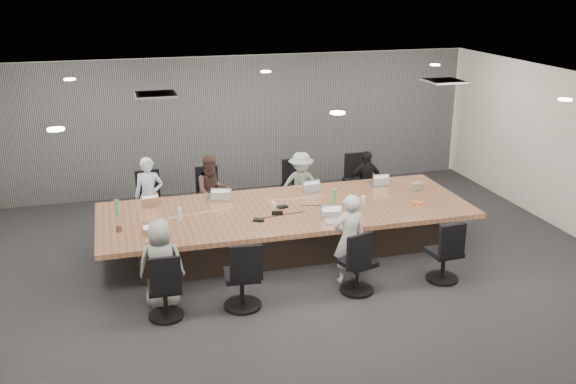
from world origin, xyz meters
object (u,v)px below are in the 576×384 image
object	(u,v)px
person_0	(149,196)
bottle_clear	(180,214)
chair_1	(210,201)
chair_0	(149,206)
person_2	(301,186)
chair_6	(357,267)
laptop_3	(377,183)
person_1	(212,192)
laptop_0	(151,203)
conference_table	(286,227)
person_3	(365,182)
laptop_2	(310,189)
laptop_6	(337,221)
snack_packet	(417,203)
stapler	(277,213)
person_6	(349,239)
laptop_1	(217,197)
bottle_green_left	(117,208)
mug_brown	(119,229)
chair_5	(242,280)
laptop_4	(157,240)
chair_2	(296,192)
bottle_green_right	(334,197)
chair_7	(444,257)
chair_3	(358,185)
canvas_bag	(416,186)

from	to	relation	value
person_0	bottle_clear	distance (m)	1.51
chair_1	chair_0	bearing A→B (deg)	2.72
person_2	chair_6	bearing A→B (deg)	-82.38
laptop_3	person_1	bearing A→B (deg)	-7.41
laptop_0	bottle_clear	xyz separation A→B (m)	(0.37, -0.90, 0.10)
conference_table	person_3	bearing A→B (deg)	34.87
laptop_2	laptop_6	bearing A→B (deg)	79.46
snack_packet	stapler	bearing A→B (deg)	176.41
conference_table	person_6	xyz separation A→B (m)	(0.58, -1.35, 0.28)
laptop_1	laptop_2	size ratio (longest dim) A/B	1.06
bottle_green_left	mug_brown	xyz separation A→B (m)	(0.00, -0.68, -0.09)
chair_5	laptop_1	distance (m)	2.53
chair_1	person_0	xyz separation A→B (m)	(-1.11, -0.35, 0.31)
person_3	laptop_6	bearing A→B (deg)	-123.47
chair_1	chair_6	size ratio (longest dim) A/B	1.00
laptop_3	laptop_4	distance (m)	4.38
chair_2	bottle_green_right	xyz separation A→B (m)	(0.14, -1.74, 0.47)
chair_7	laptop_4	distance (m)	4.20
person_6	snack_packet	world-z (taller)	person_6
snack_packet	laptop_6	bearing A→B (deg)	-165.92
chair_0	bottle_clear	xyz separation A→B (m)	(0.37, -1.80, 0.45)
chair_6	laptop_1	size ratio (longest dim) A/B	2.22
person_3	chair_5	bearing A→B (deg)	-136.07
person_2	chair_5	bearing A→B (deg)	-110.86
conference_table	chair_5	size ratio (longest dim) A/B	7.42
person_6	bottle_clear	xyz separation A→B (m)	(-2.31, 1.25, 0.17)
laptop_0	laptop_3	world-z (taller)	same
chair_1	mug_brown	size ratio (longest dim) A/B	7.83
chair_3	bottle_green_right	world-z (taller)	bottle_green_right
chair_3	person_3	distance (m)	0.39
chair_1	chair_2	bearing A→B (deg)	-177.28
person_1	laptop_4	world-z (taller)	person_1
laptop_1	mug_brown	distance (m)	1.99
chair_2	snack_packet	xyz separation A→B (m)	(1.48, -2.11, 0.36)
person_1	person_3	world-z (taller)	person_1
chair_7	person_6	xyz separation A→B (m)	(-1.37, 0.35, 0.31)
chair_1	person_2	xyz separation A→B (m)	(1.65, -0.35, 0.25)
snack_packet	person_3	bearing A→B (deg)	96.39
laptop_0	person_3	distance (m)	4.08
chair_7	laptop_6	distance (m)	1.68
bottle_clear	snack_packet	xyz separation A→B (m)	(3.87, -0.31, -0.09)
chair_3	person_1	distance (m)	2.96
person_6	person_1	bearing A→B (deg)	-60.15
chair_6	laptop_6	world-z (taller)	chair_6
conference_table	laptop_4	bearing A→B (deg)	-159.46
chair_0	chair_5	xyz separation A→B (m)	(1.00, -3.40, 0.01)
person_6	chair_6	bearing A→B (deg)	89.60
chair_1	canvas_bag	size ratio (longest dim) A/B	3.35
chair_6	laptop_1	world-z (taller)	chair_6
chair_5	canvas_bag	bearing A→B (deg)	34.61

